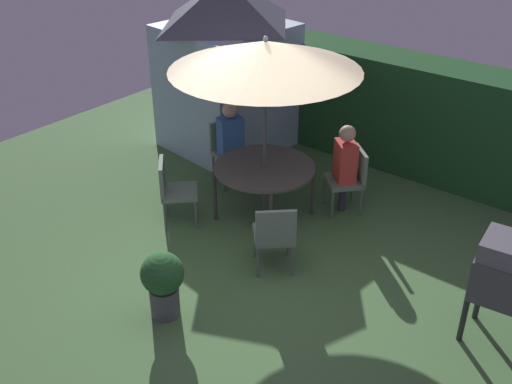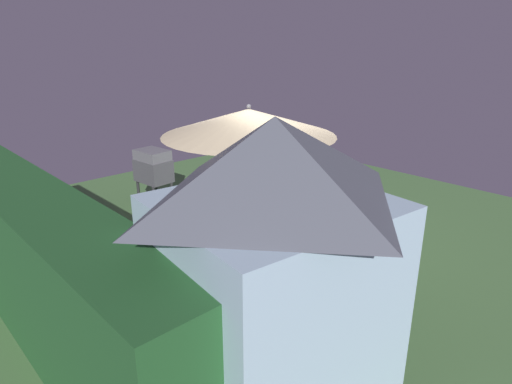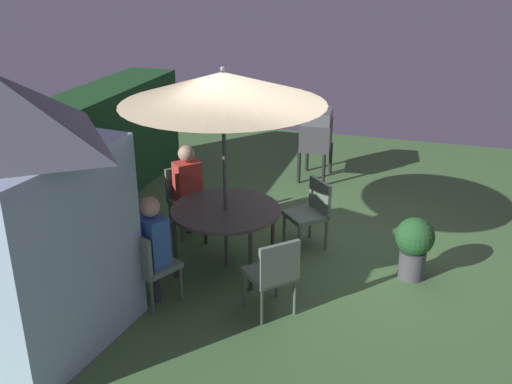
% 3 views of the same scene
% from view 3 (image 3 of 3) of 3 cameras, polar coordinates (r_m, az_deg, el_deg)
% --- Properties ---
extents(ground_plane, '(11.00, 11.00, 0.00)m').
position_cam_3_polar(ground_plane, '(7.62, 4.81, -6.19)').
color(ground_plane, '#47703D').
extents(hedge_backdrop, '(5.86, 0.84, 1.69)m').
position_cam_3_polar(hedge_backdrop, '(8.64, -18.27, 2.37)').
color(hedge_backdrop, '#1E4C23').
rests_on(hedge_backdrop, ground).
extents(garden_shed, '(1.97, 2.09, 2.70)m').
position_cam_3_polar(garden_shed, '(6.01, -23.00, -1.55)').
color(garden_shed, '#9EBCD1').
rests_on(garden_shed, ground).
extents(patio_table, '(1.33, 1.33, 0.77)m').
position_cam_3_polar(patio_table, '(7.08, -2.97, -2.03)').
color(patio_table, '#47423D').
rests_on(patio_table, ground).
extents(patio_umbrella, '(2.34, 2.34, 2.47)m').
position_cam_3_polar(patio_umbrella, '(6.60, -3.23, 10.04)').
color(patio_umbrella, '#4C4C51').
rests_on(patio_umbrella, ground).
extents(bbq_grill, '(0.75, 0.57, 1.20)m').
position_cam_3_polar(bbq_grill, '(9.93, 5.88, 5.96)').
color(bbq_grill, '#47474C').
rests_on(bbq_grill, ground).
extents(chair_near_shed, '(0.65, 0.65, 0.90)m').
position_cam_3_polar(chair_near_shed, '(8.13, -6.84, -0.32)').
color(chair_near_shed, slate).
rests_on(chair_near_shed, ground).
extents(chair_far_side, '(0.62, 0.62, 0.90)m').
position_cam_3_polar(chair_far_side, '(6.48, -10.50, -6.73)').
color(chair_far_side, slate).
rests_on(chair_far_side, ground).
extents(chair_toward_hedge, '(0.65, 0.65, 0.90)m').
position_cam_3_polar(chair_toward_hedge, '(6.21, 1.72, -7.72)').
color(chair_toward_hedge, slate).
rests_on(chair_toward_hedge, ground).
extents(chair_toward_house, '(0.65, 0.65, 0.90)m').
position_cam_3_polar(chair_toward_house, '(7.67, 5.39, -1.69)').
color(chair_toward_house, slate).
rests_on(chair_toward_house, ground).
extents(potted_plant_by_shed, '(0.46, 0.46, 0.77)m').
position_cam_3_polar(potted_plant_by_shed, '(7.17, 15.09, -4.89)').
color(potted_plant_by_shed, '#4C4C51').
rests_on(potted_plant_by_shed, ground).
extents(person_in_red, '(0.41, 0.41, 1.26)m').
position_cam_3_polar(person_in_red, '(7.95, -6.67, 1.22)').
color(person_in_red, '#CC3D33').
rests_on(person_in_red, ground).
extents(person_in_blue, '(0.36, 0.41, 1.26)m').
position_cam_3_polar(person_in_blue, '(6.41, -10.06, -4.42)').
color(person_in_blue, '#3866B2').
rests_on(person_in_blue, ground).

